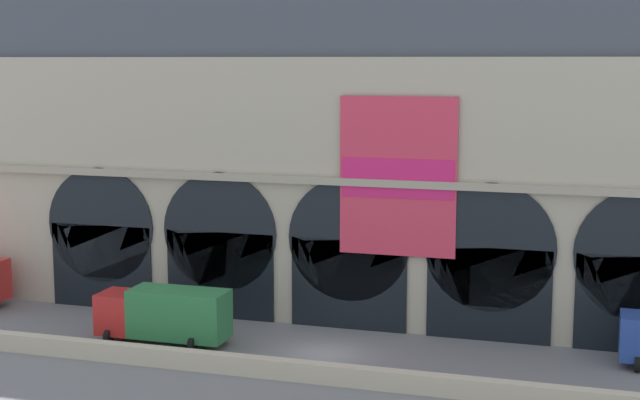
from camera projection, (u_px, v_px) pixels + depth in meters
ground_plane at (324, 354)px, 50.08m from camera, size 200.00×200.00×0.00m
quay_parapet_wall at (299, 371)px, 45.84m from camera, size 90.00×0.70×0.99m
station_building at (362, 156)px, 56.05m from camera, size 50.47×6.20×20.41m
box_truck_midwest at (165, 314)px, 51.71m from camera, size 7.50×2.91×3.12m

